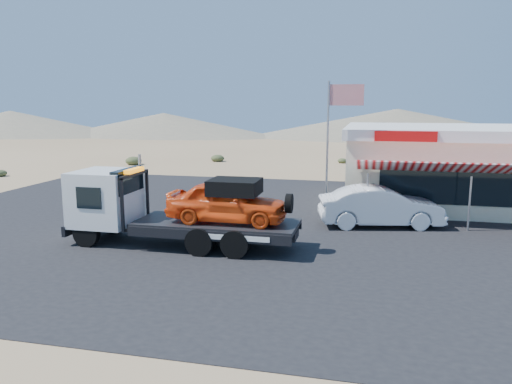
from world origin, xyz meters
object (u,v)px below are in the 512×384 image
tow_truck (176,205)px  jerky_store (450,165)px  flagpole (333,133)px  white_sedan (380,207)px

tow_truck → jerky_store: jerky_store is taller
flagpole → tow_truck: bearing=-131.4°
tow_truck → white_sedan: size_ratio=1.63×
jerky_store → flagpole: flagpole is taller
jerky_store → tow_truck: bearing=-136.1°
tow_truck → flagpole: size_ratio=1.37×
tow_truck → flagpole: bearing=48.6°
white_sedan → jerky_store: jerky_store is taller
jerky_store → flagpole: (-5.57, -4.47, 1.77)m
white_sedan → flagpole: size_ratio=0.84×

